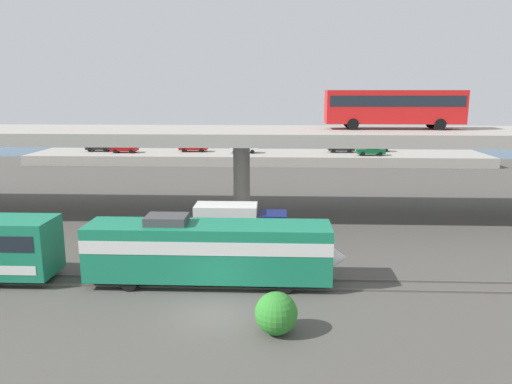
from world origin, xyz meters
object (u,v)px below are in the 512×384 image
(service_truck_west, at_px, (238,223))
(parked_car_0, at_px, (125,148))
(parked_car_2, at_px, (376,147))
(parked_car_6, at_px, (193,147))
(transit_bus_on_overpass, at_px, (394,106))
(parked_car_1, at_px, (371,150))
(parked_car_3, at_px, (341,148))
(train_locomotive, at_px, (221,249))
(parked_car_5, at_px, (244,148))
(parked_car_4, at_px, (99,147))

(service_truck_west, distance_m, parked_car_0, 47.59)
(parked_car_2, distance_m, parked_car_6, 30.03)
(transit_bus_on_overpass, distance_m, parked_car_6, 43.25)
(parked_car_1, height_order, parked_car_2, same)
(parked_car_0, distance_m, parked_car_1, 39.08)
(service_truck_west, height_order, parked_car_0, service_truck_west)
(transit_bus_on_overpass, xyz_separation_m, service_truck_west, (-13.16, -9.02, -8.39))
(parked_car_3, bearing_deg, parked_car_6, -179.63)
(transit_bus_on_overpass, xyz_separation_m, parked_car_2, (5.97, 36.61, -7.73))
(train_locomotive, distance_m, transit_bus_on_overpass, 22.95)
(transit_bus_on_overpass, bearing_deg, parked_car_5, 114.73)
(train_locomotive, relative_size, parked_car_0, 3.68)
(parked_car_2, xyz_separation_m, parked_car_6, (-29.99, -1.48, 0.00))
(train_locomotive, xyz_separation_m, transit_bus_on_overpass, (13.56, 16.78, 7.83))
(service_truck_west, xyz_separation_m, parked_car_6, (-10.87, 44.15, 0.65))
(parked_car_5, bearing_deg, parked_car_2, -172.44)
(parked_car_4, bearing_deg, service_truck_west, 121.02)
(parked_car_0, xyz_separation_m, parked_car_6, (10.79, 1.78, 0.00))
(parked_car_4, bearing_deg, parked_car_5, 177.45)
(service_truck_west, xyz_separation_m, parked_car_5, (-2.39, 42.77, 0.65))
(parked_car_6, bearing_deg, parked_car_1, -7.11)
(parked_car_0, distance_m, parked_car_6, 10.94)
(parked_car_6, bearing_deg, parked_car_0, -170.62)
(parked_car_5, distance_m, parked_car_6, 8.59)
(parked_car_1, distance_m, parked_car_5, 19.88)
(transit_bus_on_overpass, bearing_deg, service_truck_west, -145.57)
(train_locomotive, xyz_separation_m, parked_car_0, (-21.25, 50.12, 0.09))
(service_truck_west, relative_size, parked_car_5, 1.50)
(parked_car_3, height_order, parked_car_4, same)
(parked_car_2, distance_m, parked_car_4, 45.52)
(parked_car_0, bearing_deg, parked_car_1, 177.45)
(transit_bus_on_overpass, relative_size, parked_car_3, 2.85)
(parked_car_5, bearing_deg, parked_car_4, -2.55)
(parked_car_5, bearing_deg, parked_car_6, -9.23)
(train_locomotive, xyz_separation_m, parked_car_4, (-25.95, 51.60, 0.09))
(parked_car_3, xyz_separation_m, parked_car_4, (-39.61, -0.47, -0.00))
(service_truck_west, height_order, parked_car_3, service_truck_west)
(parked_car_0, distance_m, parked_car_5, 19.28)
(train_locomotive, height_order, parked_car_0, train_locomotive)
(train_locomotive, distance_m, parked_car_1, 51.55)
(parked_car_2, bearing_deg, service_truck_west, -112.74)
(parked_car_1, bearing_deg, parked_car_4, -4.20)
(train_locomotive, height_order, parked_car_1, train_locomotive)
(service_truck_west, bearing_deg, parked_car_1, 66.84)
(train_locomotive, bearing_deg, parked_car_2, 69.90)
(parked_car_2, height_order, parked_car_6, same)
(train_locomotive, relative_size, service_truck_west, 2.25)
(service_truck_west, relative_size, parked_car_1, 1.60)
(parked_car_0, bearing_deg, parked_car_4, -17.38)
(parked_car_1, bearing_deg, service_truck_west, 66.84)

